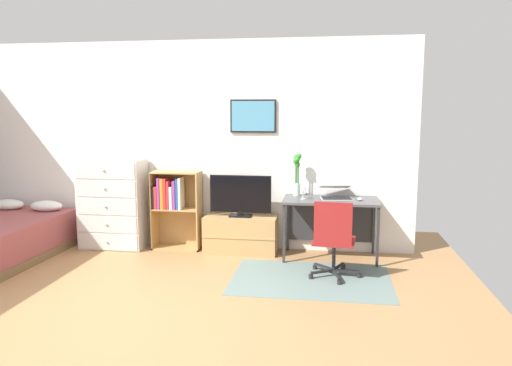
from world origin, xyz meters
The scene contains 13 objects.
ground_plane centered at (0.00, 0.00, 0.00)m, with size 7.20×7.20×0.00m, color #A87A4C.
wall_back_with_posters centered at (0.01, 2.43, 1.35)m, with size 6.12×0.09×2.70m.
area_rug centered at (1.80, 1.27, 0.00)m, with size 1.70×1.20×0.01m, color slate.
dresser centered at (-0.84, 2.15, 0.59)m, with size 0.84×0.46×1.18m.
bookshelf centered at (-0.04, 2.22, 0.61)m, with size 0.63×0.30×1.02m.
tv_stand centered at (0.87, 2.17, 0.23)m, with size 0.92×0.41×0.47m.
television centered at (0.87, 2.15, 0.73)m, with size 0.78×0.16×0.53m.
desk centered at (2.00, 2.15, 0.60)m, with size 1.15×0.60×0.74m.
office_chair centered at (2.03, 1.33, 0.46)m, with size 0.57×0.58×0.86m.
laptop centered at (2.05, 2.16, 0.80)m, with size 0.43×0.45×0.16m.
computer_mouse centered at (2.34, 2.04, 0.76)m, with size 0.06×0.10×0.03m, color silver.
bamboo_vase centered at (1.57, 2.26, 1.03)m, with size 0.11×0.10×0.53m.
wine_glass centered at (1.66, 2.02, 0.87)m, with size 0.07×0.07×0.18m.
Camera 1 is at (1.96, -3.77, 1.79)m, focal length 33.97 mm.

